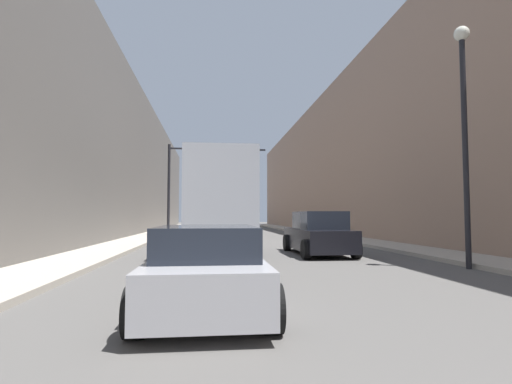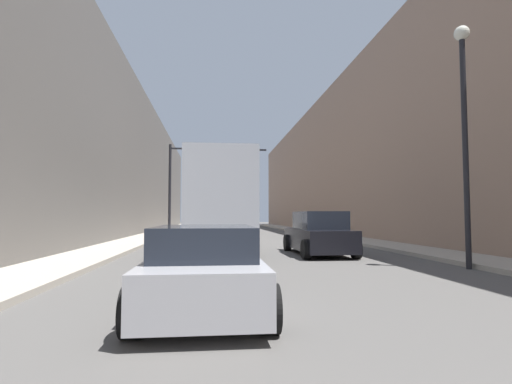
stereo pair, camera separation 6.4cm
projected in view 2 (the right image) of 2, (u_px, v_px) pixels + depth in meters
name	position (u px, v px, depth m)	size (l,w,h in m)	color
sidewalk_right	(328.00, 235.00, 29.84)	(2.22, 80.00, 0.15)	#B2A899
sidewalk_left	(150.00, 236.00, 28.45)	(2.22, 80.00, 0.15)	#B2A899
building_right	(379.00, 155.00, 30.65)	(6.00, 80.00, 12.39)	#997A66
building_left	(92.00, 156.00, 28.35)	(6.00, 80.00, 11.61)	#66605B
semi_truck	(218.00, 202.00, 19.22)	(2.54, 12.77, 3.92)	#B2B7C1
sedan_car	(205.00, 268.00, 6.60)	(1.98, 4.35, 1.36)	#B7B7BC
suv_car	(318.00, 234.00, 15.80)	(2.06, 4.83, 1.69)	black
traffic_signal_gantry	(196.00, 171.00, 29.81)	(7.32, 0.35, 6.85)	black
street_lamp	(464.00, 112.00, 11.68)	(0.44, 0.44, 7.15)	black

